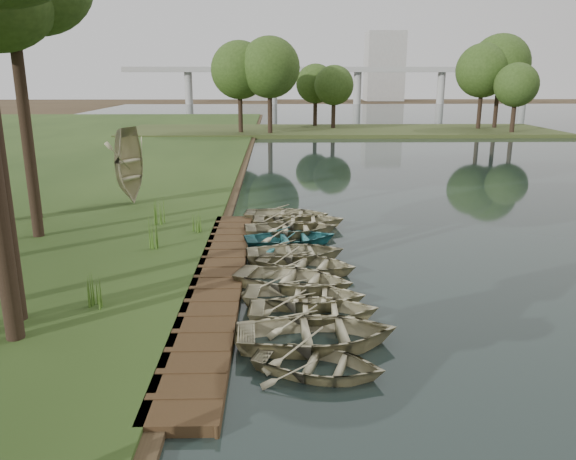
{
  "coord_description": "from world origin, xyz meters",
  "views": [
    {
      "loc": [
        0.25,
        -17.0,
        6.5
      ],
      "look_at": [
        0.68,
        1.24,
        1.49
      ],
      "focal_mm": 35.0,
      "sensor_mm": 36.0,
      "label": 1
    }
  ],
  "objects_px": {
    "rowboat_0": "(319,361)",
    "rowboat_2": "(314,308)",
    "boardwalk": "(218,281)",
    "rowboat_1": "(317,330)",
    "stored_rowboat": "(132,196)"
  },
  "relations": [
    {
      "from": "rowboat_0",
      "to": "rowboat_2",
      "type": "distance_m",
      "value": 2.83
    },
    {
      "from": "boardwalk",
      "to": "rowboat_1",
      "type": "bearing_deg",
      "value": -56.89
    },
    {
      "from": "rowboat_1",
      "to": "stored_rowboat",
      "type": "distance_m",
      "value": 17.25
    },
    {
      "from": "boardwalk",
      "to": "stored_rowboat",
      "type": "relative_size",
      "value": 4.2
    },
    {
      "from": "rowboat_2",
      "to": "rowboat_0",
      "type": "bearing_deg",
      "value": -179.87
    },
    {
      "from": "rowboat_0",
      "to": "boardwalk",
      "type": "bearing_deg",
      "value": 44.72
    },
    {
      "from": "rowboat_2",
      "to": "stored_rowboat",
      "type": "height_order",
      "value": "stored_rowboat"
    },
    {
      "from": "boardwalk",
      "to": "rowboat_2",
      "type": "distance_m",
      "value": 4.09
    },
    {
      "from": "boardwalk",
      "to": "stored_rowboat",
      "type": "height_order",
      "value": "stored_rowboat"
    },
    {
      "from": "rowboat_0",
      "to": "stored_rowboat",
      "type": "bearing_deg",
      "value": 44.85
    },
    {
      "from": "rowboat_1",
      "to": "rowboat_0",
      "type": "bearing_deg",
      "value": 174.48
    },
    {
      "from": "boardwalk",
      "to": "rowboat_2",
      "type": "height_order",
      "value": "rowboat_2"
    },
    {
      "from": "stored_rowboat",
      "to": "rowboat_0",
      "type": "bearing_deg",
      "value": -127.81
    },
    {
      "from": "stored_rowboat",
      "to": "rowboat_1",
      "type": "bearing_deg",
      "value": -125.69
    },
    {
      "from": "rowboat_0",
      "to": "stored_rowboat",
      "type": "xyz_separation_m",
      "value": [
        -8.14,
        16.5,
        0.34
      ]
    }
  ]
}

